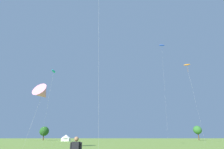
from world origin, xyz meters
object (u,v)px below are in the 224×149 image
kite_pink_delta (43,93)px  kite_orange_parafoil (187,65)px  festival_tent_left (66,138)px  tree_distant_left (197,130)px  tree_distant_right (44,131)px  kite_cyan_parafoil (54,71)px  kite_blue_parafoil (162,46)px

kite_pink_delta → kite_orange_parafoil: kite_orange_parafoil is taller
festival_tent_left → tree_distant_left: bearing=13.6°
festival_tent_left → kite_orange_parafoil: bearing=-24.5°
kite_pink_delta → tree_distant_right: size_ratio=1.62×
kite_pink_delta → festival_tent_left: bearing=97.2°
kite_cyan_parafoil → festival_tent_left: 27.85m
kite_cyan_parafoil → tree_distant_right: kite_cyan_parafoil is taller
kite_orange_parafoil → tree_distant_right: bearing=147.3°
tree_distant_right → kite_blue_parafoil: bearing=-28.2°
kite_blue_parafoil → kite_cyan_parafoil: (-41.01, -6.22, -13.95)m
kite_pink_delta → tree_distant_left: (55.24, 57.65, -4.16)m
kite_pink_delta → kite_orange_parafoil: (38.19, 23.02, 15.61)m
kite_orange_parafoil → kite_cyan_parafoil: size_ratio=1.06×
kite_cyan_parafoil → festival_tent_left: (2.16, 17.31, -21.72)m
kite_blue_parafoil → tree_distant_left: bearing=49.7°
kite_cyan_parafoil → tree_distant_left: size_ratio=3.45×
kite_blue_parafoil → tree_distant_right: 69.90m
kite_pink_delta → kite_orange_parafoil: 47.25m
kite_orange_parafoil → kite_blue_parafoil: 16.01m
kite_orange_parafoil → kite_blue_parafoil: size_ratio=0.67×
kite_orange_parafoil → kite_blue_parafoil: (-4.80, 8.84, 12.45)m
kite_pink_delta → festival_tent_left: kite_pink_delta is taller
kite_pink_delta → tree_distant_left: size_ratio=1.56×
kite_pink_delta → festival_tent_left: size_ratio=2.80×
kite_pink_delta → kite_orange_parafoil: size_ratio=0.43×
kite_pink_delta → kite_cyan_parafoil: kite_cyan_parafoil is taller
kite_cyan_parafoil → tree_distant_right: (-13.42, 35.40, -18.79)m
tree_distant_right → kite_pink_delta: bearing=-71.0°
tree_distant_left → kite_cyan_parafoil: bearing=-153.0°
kite_blue_parafoil → kite_cyan_parafoil: kite_blue_parafoil is taller
kite_blue_parafoil → tree_distant_left: size_ratio=5.50×
kite_pink_delta → tree_distant_right: bearing=109.0°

